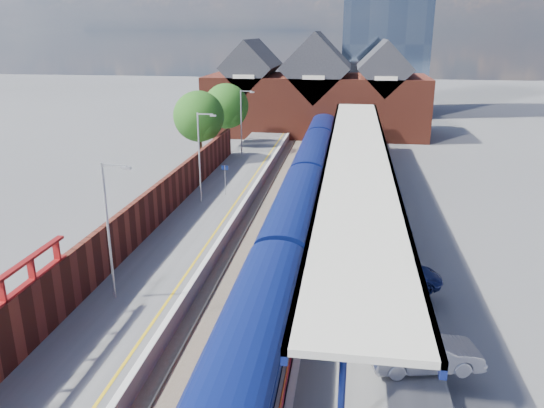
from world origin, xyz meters
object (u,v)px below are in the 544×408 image
(parked_car_silver, at_px, (426,352))
(parked_car_blue, at_px, (401,275))
(parked_car_red, at_px, (383,270))
(platform_sign, at_px, (225,175))
(parked_car_dark, at_px, (382,229))
(lamp_post_b, at_px, (110,224))
(train, at_px, (306,181))
(lamp_post_d, at_px, (242,119))
(lamp_post_c, at_px, (201,152))

(parked_car_silver, distance_m, parked_car_blue, 7.27)
(parked_car_red, bearing_deg, platform_sign, 50.55)
(parked_car_silver, bearing_deg, parked_car_blue, -9.55)
(parked_car_red, height_order, parked_car_dark, parked_car_red)
(lamp_post_b, bearing_deg, train, 67.66)
(platform_sign, distance_m, parked_car_dark, 14.51)
(parked_car_red, height_order, parked_car_blue, parked_car_red)
(lamp_post_d, distance_m, parked_car_silver, 38.77)
(lamp_post_b, height_order, lamp_post_c, same)
(lamp_post_d, relative_size, parked_car_dark, 1.78)
(lamp_post_d, bearing_deg, platform_sign, -84.44)
(platform_sign, bearing_deg, lamp_post_c, -124.26)
(platform_sign, distance_m, parked_car_red, 18.67)
(lamp_post_b, xyz_separation_m, lamp_post_d, (0.00, 32.00, 0.00))
(lamp_post_d, height_order, parked_car_dark, lamp_post_d)
(train, bearing_deg, parked_car_red, -70.53)
(parked_car_red, xyz_separation_m, parked_car_dark, (0.30, 6.62, -0.17))
(lamp_post_c, height_order, platform_sign, lamp_post_c)
(lamp_post_c, height_order, parked_car_blue, lamp_post_c)
(lamp_post_b, distance_m, lamp_post_d, 32.00)
(parked_car_red, height_order, parked_car_silver, parked_car_red)
(lamp_post_d, relative_size, platform_sign, 2.80)
(train, relative_size, parked_car_red, 15.10)
(parked_car_blue, bearing_deg, train, 21.61)
(lamp_post_c, bearing_deg, lamp_post_d, 90.00)
(train, bearing_deg, parked_car_blue, -67.82)
(parked_car_dark, distance_m, parked_car_blue, 6.83)
(lamp_post_c, distance_m, parked_car_red, 18.42)
(lamp_post_c, bearing_deg, platform_sign, 55.74)
(lamp_post_d, bearing_deg, parked_car_silver, -67.78)
(lamp_post_c, relative_size, parked_car_dark, 1.78)
(lamp_post_c, bearing_deg, train, 21.65)
(lamp_post_b, relative_size, parked_car_dark, 1.78)
(parked_car_silver, distance_m, parked_car_dark, 14.11)
(train, distance_m, lamp_post_c, 8.93)
(lamp_post_c, xyz_separation_m, parked_car_blue, (14.22, -12.51, -3.39))
(lamp_post_d, xyz_separation_m, parked_car_red, (13.31, -28.32, -3.25))
(lamp_post_c, bearing_deg, parked_car_dark, -22.72)
(lamp_post_c, bearing_deg, parked_car_blue, -41.32)
(lamp_post_b, height_order, parked_car_blue, lamp_post_b)
(parked_car_red, bearing_deg, train, 30.17)
(parked_car_blue, bearing_deg, platform_sign, 41.00)
(parked_car_dark, bearing_deg, platform_sign, 49.40)
(lamp_post_c, xyz_separation_m, parked_car_silver, (14.61, -19.77, -3.26))
(parked_car_dark, bearing_deg, lamp_post_b, 118.67)
(lamp_post_b, distance_m, parked_car_dark, 17.41)
(parked_car_dark, bearing_deg, parked_car_red, 168.96)
(lamp_post_d, height_order, parked_car_blue, lamp_post_d)
(platform_sign, height_order, parked_car_blue, platform_sign)
(lamp_post_b, xyz_separation_m, parked_car_silver, (14.61, -3.77, -3.26))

